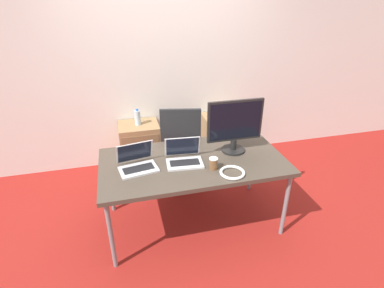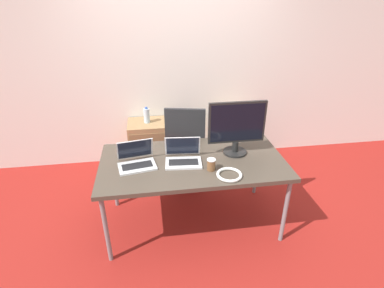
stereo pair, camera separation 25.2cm
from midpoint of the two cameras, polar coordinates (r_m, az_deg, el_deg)
name	(u,v)px [view 1 (the left image)]	position (r m, az deg, el deg)	size (l,w,h in m)	color
ground_plane	(193,221)	(3.29, -2.07, -14.46)	(14.00, 14.00, 0.00)	maroon
wall_back	(165,68)	(3.99, -7.04, 14.24)	(10.00, 0.05, 2.60)	silver
desk	(193,164)	(2.87, -2.30, -3.92)	(1.75, 0.91, 0.75)	#473D33
office_chair	(181,156)	(3.63, -4.05, -2.28)	(0.57, 0.60, 1.07)	#232326
cabinet_left	(140,147)	(4.06, -11.60, -0.59)	(0.51, 0.43, 0.65)	#99754C
cabinet_right	(221,138)	(4.24, 3.88, 1.17)	(0.51, 0.43, 0.65)	#99754C
water_bottle	(138,117)	(3.89, -12.18, 4.94)	(0.08, 0.08, 0.21)	silver
laptop_left	(137,163)	(2.77, -12.97, -3.67)	(0.37, 0.33, 0.22)	silver
laptop_right	(184,158)	(2.80, -4.13, -2.65)	(0.35, 0.29, 0.23)	silver
monitor	(235,125)	(2.90, 5.71, 3.49)	(0.55, 0.23, 0.53)	black
coffee_cup_white	(185,147)	(2.98, -3.83, -0.70)	(0.09, 0.09, 0.09)	white
coffee_cup_brown	(213,163)	(2.68, 1.42, -3.79)	(0.08, 0.08, 0.11)	brown
cable_coil	(232,172)	(2.64, 4.98, -5.50)	(0.23, 0.23, 0.03)	white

